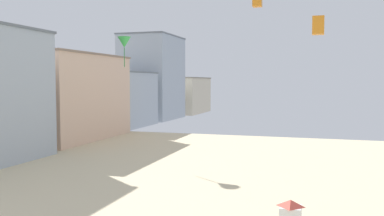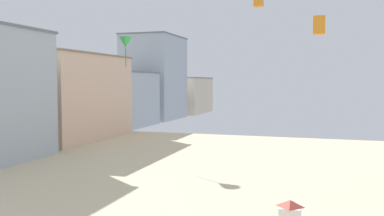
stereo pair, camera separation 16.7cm
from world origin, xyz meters
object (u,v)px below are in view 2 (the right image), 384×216
(kite_orange_box, at_px, (259,0))
(kite_orange_box_2, at_px, (319,25))
(lifeguard_stand, at_px, (290,213))
(kite_green_delta, at_px, (126,42))

(kite_orange_box, xyz_separation_m, kite_orange_box_2, (6.12, -7.80, -3.90))
(lifeguard_stand, distance_m, kite_orange_box_2, 17.85)
(kite_orange_box, bearing_deg, kite_green_delta, 175.93)
(kite_green_delta, bearing_deg, kite_orange_box, -4.07)
(kite_orange_box_2, bearing_deg, lifeguard_stand, -94.70)
(kite_orange_box_2, distance_m, kite_green_delta, 23.68)
(kite_orange_box, xyz_separation_m, kite_green_delta, (-15.81, 1.13, -3.82))
(kite_orange_box, bearing_deg, kite_orange_box_2, -51.85)
(kite_orange_box_2, xyz_separation_m, kite_green_delta, (-21.94, 8.92, 0.07))
(lifeguard_stand, bearing_deg, kite_orange_box, 114.80)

